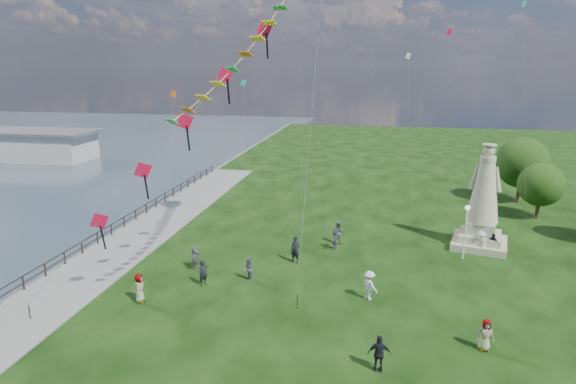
% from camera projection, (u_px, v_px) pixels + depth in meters
% --- Properties ---
extents(waterfront, '(200.00, 200.00, 1.51)m').
position_uv_depth(waterfront, '(104.00, 251.00, 35.90)').
color(waterfront, '#2D3D44').
rests_on(waterfront, ground).
extents(pier_pavilion, '(30.00, 8.00, 4.40)m').
position_uv_depth(pier_pavilion, '(3.00, 143.00, 73.48)').
color(pier_pavilion, '#A0A09B').
rests_on(pier_pavilion, ground).
extents(statue, '(4.65, 4.65, 7.88)m').
position_uv_depth(statue, '(483.00, 209.00, 35.96)').
color(statue, tan).
rests_on(statue, ground).
extents(lamppost, '(0.37, 0.37, 3.97)m').
position_uv_depth(lamppost, '(466.00, 220.00, 33.70)').
color(lamppost, silver).
rests_on(lamppost, ground).
extents(tree_row, '(8.06, 15.37, 6.60)m').
position_uv_depth(tree_row, '(543.00, 176.00, 43.95)').
color(tree_row, '#382314').
rests_on(tree_row, ground).
extents(person_0, '(0.68, 0.71, 1.64)m').
position_uv_depth(person_0, '(203.00, 273.00, 30.09)').
color(person_0, black).
rests_on(person_0, ground).
extents(person_1, '(0.83, 0.84, 1.50)m').
position_uv_depth(person_1, '(248.00, 270.00, 30.71)').
color(person_1, '#595960').
rests_on(person_1, ground).
extents(person_2, '(1.27, 1.18, 1.78)m').
position_uv_depth(person_2, '(369.00, 285.00, 28.21)').
color(person_2, silver).
rests_on(person_2, ground).
extents(person_3, '(1.07, 0.61, 1.77)m').
position_uv_depth(person_3, '(379.00, 354.00, 21.54)').
color(person_3, black).
rests_on(person_3, ground).
extents(person_4, '(0.83, 0.55, 1.63)m').
position_uv_depth(person_4, '(485.00, 335.00, 23.16)').
color(person_4, '#595960').
rests_on(person_4, ground).
extents(person_5, '(0.83, 1.53, 1.56)m').
position_uv_depth(person_5, '(195.00, 258.00, 32.58)').
color(person_5, '#595960').
rests_on(person_5, ground).
extents(person_6, '(0.81, 0.65, 1.93)m').
position_uv_depth(person_6, '(295.00, 249.00, 33.50)').
color(person_6, black).
rests_on(person_6, ground).
extents(person_7, '(1.00, 0.81, 1.77)m').
position_uv_depth(person_7, '(338.00, 232.00, 37.21)').
color(person_7, '#595960').
rests_on(person_7, ground).
extents(person_8, '(1.02, 1.24, 1.70)m').
position_uv_depth(person_8, '(481.00, 242.00, 35.16)').
color(person_8, silver).
rests_on(person_8, ground).
extents(person_9, '(1.03, 0.96, 1.60)m').
position_uv_depth(person_9, '(493.00, 244.00, 35.02)').
color(person_9, black).
rests_on(person_9, ground).
extents(person_10, '(0.65, 0.93, 1.75)m').
position_uv_depth(person_10, '(139.00, 288.00, 27.92)').
color(person_10, '#595960').
rests_on(person_10, ground).
extents(person_11, '(0.77, 1.54, 1.60)m').
position_uv_depth(person_11, '(335.00, 239.00, 36.01)').
color(person_11, '#595960').
rests_on(person_11, ground).
extents(red_kite_train, '(11.53, 9.35, 15.99)m').
position_uv_depth(red_kite_train, '(181.00, 129.00, 27.60)').
color(red_kite_train, black).
rests_on(red_kite_train, ground).
extents(small_kites, '(30.26, 15.98, 26.42)m').
position_uv_depth(small_kites, '(355.00, 59.00, 42.04)').
color(small_kites, teal).
rests_on(small_kites, ground).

